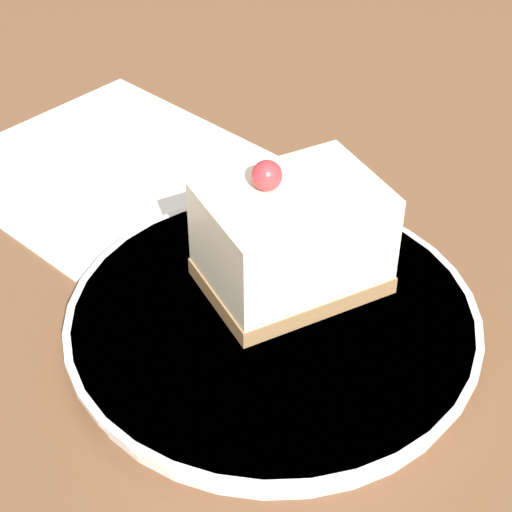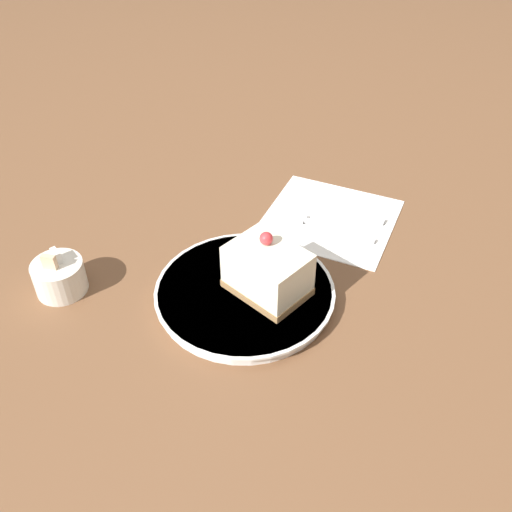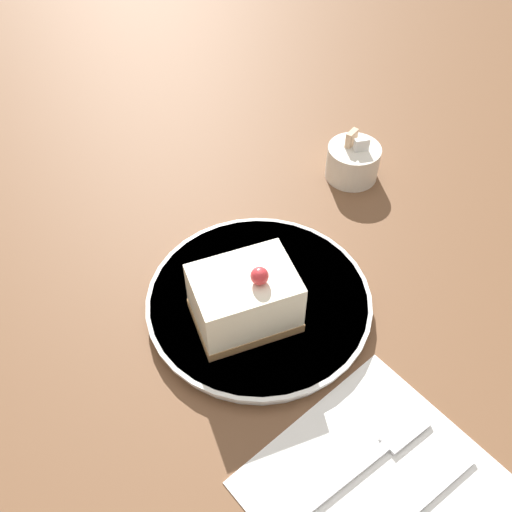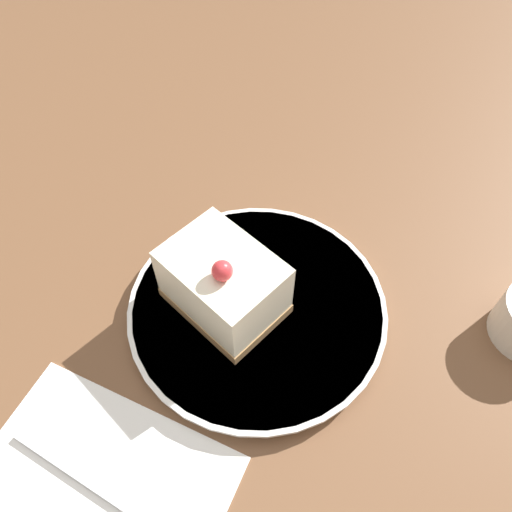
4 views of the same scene
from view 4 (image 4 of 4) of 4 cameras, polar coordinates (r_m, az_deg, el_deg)
The scene contains 4 objects.
ground_plane at distance 0.49m, azimuth 0.82°, elevation -10.10°, with size 4.00×4.00×0.00m, color brown.
plate at distance 0.50m, azimuth 0.15°, elevation -6.05°, with size 0.26×0.26×0.02m.
cake_slice at distance 0.47m, azimuth -3.73°, elevation -3.15°, with size 0.10×0.12×0.09m.
fork at distance 0.46m, azimuth -16.07°, elevation -24.86°, with size 0.02×0.17×0.00m.
Camera 4 is at (0.19, 0.10, 0.44)m, focal length 35.00 mm.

